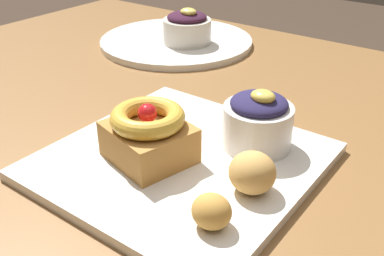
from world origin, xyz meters
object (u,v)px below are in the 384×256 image
(fritter_middle, at_px, (252,173))
(cake_slice, at_px, (148,134))
(back_ramekin, at_px, (187,28))
(fritter_front, at_px, (212,211))
(back_plate, at_px, (176,41))
(berry_ramekin, at_px, (258,121))
(front_plate, at_px, (182,161))

(fritter_middle, bearing_deg, cake_slice, -172.86)
(fritter_middle, height_order, back_ramekin, back_ramekin)
(cake_slice, xyz_separation_m, fritter_front, (0.12, -0.05, -0.01))
(cake_slice, relative_size, back_ramekin, 1.14)
(fritter_middle, xyz_separation_m, back_plate, (-0.37, 0.35, -0.03))
(berry_ramekin, bearing_deg, fritter_middle, -63.74)
(fritter_front, bearing_deg, berry_ramekin, 104.16)
(fritter_middle, bearing_deg, back_plate, 136.84)
(berry_ramekin, xyz_separation_m, back_plate, (-0.33, 0.27, -0.04))
(cake_slice, xyz_separation_m, back_ramekin, (-0.21, 0.35, -0.00))
(front_plate, bearing_deg, cake_slice, -138.37)
(cake_slice, relative_size, berry_ramekin, 1.29)
(back_plate, distance_m, back_ramekin, 0.05)
(berry_ramekin, relative_size, fritter_middle, 1.69)
(berry_ramekin, xyz_separation_m, fritter_front, (0.04, -0.15, -0.02))
(front_plate, xyz_separation_m, berry_ramekin, (0.06, 0.07, 0.04))
(fritter_front, relative_size, back_plate, 0.13)
(cake_slice, height_order, fritter_front, cake_slice)
(back_ramekin, bearing_deg, cake_slice, -58.78)
(front_plate, relative_size, back_ramekin, 3.09)
(berry_ramekin, bearing_deg, cake_slice, -130.92)
(front_plate, height_order, back_plate, same)
(fritter_middle, bearing_deg, berry_ramekin, 116.26)
(fritter_middle, distance_m, back_ramekin, 0.48)
(berry_ramekin, bearing_deg, back_ramekin, 139.01)
(front_plate, distance_m, cake_slice, 0.05)
(back_plate, bearing_deg, fritter_middle, -43.16)
(berry_ramekin, xyz_separation_m, fritter_middle, (0.04, -0.08, -0.01))
(berry_ramekin, height_order, back_plate, berry_ramekin)
(front_plate, relative_size, cake_slice, 2.71)
(berry_ramekin, distance_m, back_ramekin, 0.39)
(back_plate, bearing_deg, berry_ramekin, -38.92)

